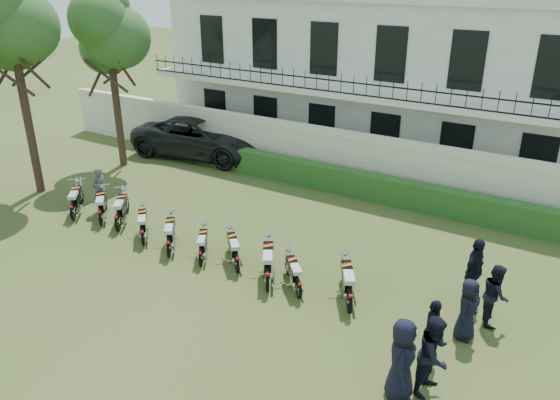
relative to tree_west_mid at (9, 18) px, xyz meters
The scene contains 24 objects.
ground 11.62m from the tree_west_mid, ahead, with size 100.00×100.00×0.00m, color #36461C.
perimeter_wall 12.99m from the tree_west_mid, 36.52° to the left, with size 30.00×0.35×2.30m.
hedge 13.64m from the tree_west_mid, 30.67° to the left, with size 18.00×0.60×1.00m, color #224B1B.
building 16.32m from the tree_west_mid, 53.88° to the left, with size 20.40×9.60×7.40m.
tree_west_mid is the anchor object (origin of this frame).
tree_west_near 4.11m from the tree_west_mid, 82.87° to the left, with size 3.40×3.20×7.90m.
motorcycle_0 7.12m from the tree_west_mid, 19.09° to the right, with size 1.37×1.64×1.11m.
motorcycle_1 7.72m from the tree_west_mid, 11.77° to the right, with size 1.43×1.49×1.07m.
motorcycle_2 8.23m from the tree_west_mid, 10.01° to the right, with size 1.26×1.76×1.13m.
motorcycle_3 9.32m from the tree_west_mid, 10.46° to the right, with size 1.37×1.47×1.04m.
motorcycle_4 10.27m from the tree_west_mid, ahead, with size 1.26×1.64×1.08m.
motorcycle_5 11.25m from the tree_west_mid, ahead, with size 1.01×1.53×0.96m.
motorcycle_6 12.18m from the tree_west_mid, ahead, with size 1.40×1.40×1.03m.
motorcycle_7 13.31m from the tree_west_mid, ahead, with size 1.20×1.88×1.16m.
motorcycle_8 14.14m from the tree_west_mid, ahead, with size 1.30×1.36×0.98m.
motorcycle_9 15.43m from the tree_west_mid, ahead, with size 1.15×1.84×1.13m.
suv 9.40m from the tree_west_mid, 68.14° to the left, with size 3.06×6.64×1.85m, color black.
inspector 6.83m from the tree_west_mid, ahead, with size 0.62×0.40×1.69m, color #515156.
officer_0 17.56m from the tree_west_mid, 11.71° to the right, with size 0.92×0.60×1.89m, color black.
officer_1 17.96m from the tree_west_mid, ahead, with size 0.90×0.70×1.84m, color black.
officer_2 17.58m from the tree_west_mid, ahead, with size 0.94×0.39×1.60m, color black.
officer_3 17.92m from the tree_west_mid, ahead, with size 0.78×0.51×1.61m, color black.
officer_4 18.32m from the tree_west_mid, ahead, with size 0.80×0.62×1.64m, color black.
officer_5 17.66m from the tree_west_mid, ahead, with size 1.10×0.46×1.87m, color black.
Camera 1 is at (9.33, -11.33, 8.40)m, focal length 35.00 mm.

